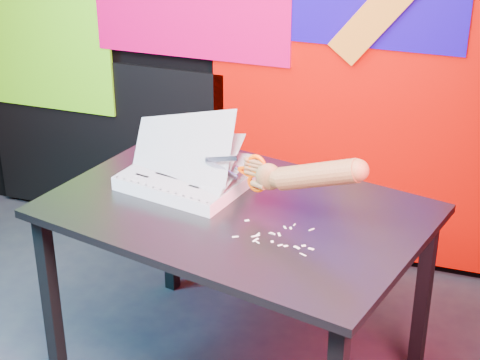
% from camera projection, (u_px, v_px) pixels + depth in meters
% --- Properties ---
extents(room, '(3.01, 3.01, 2.71)m').
position_uv_depth(room, '(77.00, 76.00, 2.24)').
color(room, '#23222C').
rests_on(room, ground).
extents(backdrop, '(2.88, 0.05, 2.08)m').
position_uv_depth(backdrop, '(256.00, 62.00, 3.64)').
color(backdrop, '#CC0801').
rests_on(backdrop, ground).
extents(work_table, '(1.46, 1.14, 0.75)m').
position_uv_depth(work_table, '(237.00, 228.00, 2.85)').
color(work_table, black).
rests_on(work_table, ground).
extents(printout_stack, '(0.48, 0.40, 0.32)m').
position_uv_depth(printout_stack, '(184.00, 179.00, 2.95)').
color(printout_stack, white).
rests_on(printout_stack, work_table).
extents(scissors, '(0.25, 0.07, 0.14)m').
position_uv_depth(scissors, '(252.00, 172.00, 2.76)').
color(scissors, '#B1B4CB').
rests_on(scissors, printout_stack).
extents(hand_forearm, '(0.44, 0.15, 0.19)m').
position_uv_depth(hand_forearm, '(309.00, 175.00, 2.63)').
color(hand_forearm, '#956334').
rests_on(hand_forearm, work_table).
extents(paper_clippings, '(0.28, 0.19, 0.00)m').
position_uv_depth(paper_clippings, '(277.00, 238.00, 2.63)').
color(paper_clippings, silver).
rests_on(paper_clippings, work_table).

